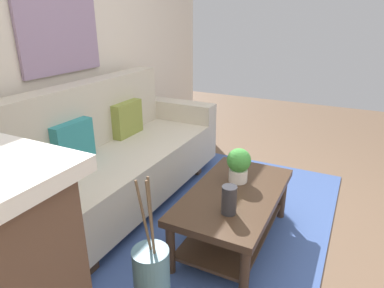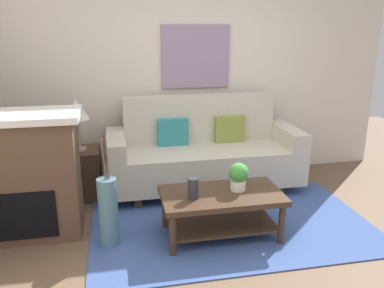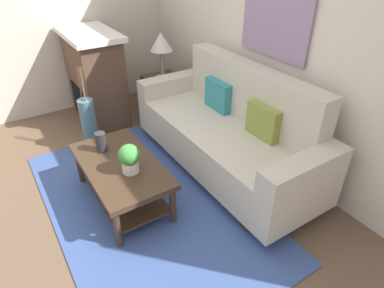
{
  "view_description": "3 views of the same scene",
  "coord_description": "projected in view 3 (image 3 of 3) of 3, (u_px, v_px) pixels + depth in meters",
  "views": [
    {
      "loc": [
        -2.18,
        -0.33,
        1.62
      ],
      "look_at": [
        0.11,
        0.82,
        0.62
      ],
      "focal_mm": 31.5,
      "sensor_mm": 36.0,
      "label": 1
    },
    {
      "loc": [
        -1.07,
        -2.84,
        1.91
      ],
      "look_at": [
        -0.28,
        1.06,
        0.69
      ],
      "focal_mm": 37.08,
      "sensor_mm": 36.0,
      "label": 2
    },
    {
      "loc": [
        2.18,
        -0.4,
        2.13
      ],
      "look_at": [
        0.1,
        0.93,
        0.56
      ],
      "focal_mm": 30.86,
      "sensor_mm": 36.0,
      "label": 3
    }
  ],
  "objects": [
    {
      "name": "floor_vase_branch_b",
      "position": [
        83.0,
        84.0,
        3.45
      ],
      "size": [
        0.05,
        0.04,
        0.36
      ],
      "primitive_type": "cylinder",
      "rotation": [
        -0.08,
        -0.11,
        0.0
      ],
      "color": "brown",
      "rests_on": "floor_vase"
    },
    {
      "name": "throw_pillow_teal",
      "position": [
        219.0,
        95.0,
        3.52
      ],
      "size": [
        0.36,
        0.13,
        0.32
      ],
      "primitive_type": "cube",
      "rotation": [
        0.0,
        0.0,
        -0.01
      ],
      "color": "teal",
      "rests_on": "couch"
    },
    {
      "name": "ground_plane",
      "position": [
        95.0,
        224.0,
        2.87
      ],
      "size": [
        8.85,
        8.85,
        0.0
      ],
      "primitive_type": "plane",
      "color": "brown"
    },
    {
      "name": "table_lamp",
      "position": [
        161.0,
        44.0,
        4.06
      ],
      "size": [
        0.28,
        0.28,
        0.57
      ],
      "color": "gray",
      "rests_on": "side_table"
    },
    {
      "name": "floor_vase",
      "position": [
        90.0,
        126.0,
        3.7
      ],
      "size": [
        0.17,
        0.17,
        0.63
      ],
      "primitive_type": "cylinder",
      "color": "slate",
      "rests_on": "ground_plane"
    },
    {
      "name": "floor_vase_branch_c",
      "position": [
        80.0,
        84.0,
        3.44
      ],
      "size": [
        0.02,
        0.03,
        0.36
      ],
      "primitive_type": "cylinder",
      "rotation": [
        -0.05,
        -0.03,
        0.0
      ],
      "color": "brown",
      "rests_on": "floor_vase"
    },
    {
      "name": "couch",
      "position": [
        228.0,
        132.0,
        3.36
      ],
      "size": [
        2.22,
        0.84,
        1.08
      ],
      "color": "beige",
      "rests_on": "ground_plane"
    },
    {
      "name": "framed_painting",
      "position": [
        276.0,
        15.0,
        2.99
      ],
      "size": [
        0.83,
        0.03,
        0.75
      ],
      "primitive_type": "cube",
      "color": "gray"
    },
    {
      "name": "wall_back",
      "position": [
        284.0,
        34.0,
        3.06
      ],
      "size": [
        4.85,
        0.1,
        2.7
      ],
      "primitive_type": "cube",
      "color": "beige",
      "rests_on": "ground_plane"
    },
    {
      "name": "potted_plant_tabletop",
      "position": [
        129.0,
        158.0,
        2.73
      ],
      "size": [
        0.18,
        0.18,
        0.26
      ],
      "color": "white",
      "rests_on": "coffee_table"
    },
    {
      "name": "throw_pillow_olive",
      "position": [
        264.0,
        121.0,
        3.03
      ],
      "size": [
        0.36,
        0.12,
        0.32
      ],
      "primitive_type": "cube",
      "rotation": [
        0.0,
        0.0,
        0.01
      ],
      "color": "olive",
      "rests_on": "couch"
    },
    {
      "name": "wall_left",
      "position": [
        50.0,
        8.0,
        4.12
      ],
      "size": [
        0.1,
        4.96,
        2.7
      ],
      "primitive_type": "cube",
      "color": "beige",
      "rests_on": "ground_plane"
    },
    {
      "name": "side_table",
      "position": [
        164.0,
        97.0,
        4.44
      ],
      "size": [
        0.44,
        0.44,
        0.56
      ],
      "primitive_type": "cube",
      "color": "#422D1E",
      "rests_on": "ground_plane"
    },
    {
      "name": "coffee_table",
      "position": [
        121.0,
        173.0,
        2.97
      ],
      "size": [
        1.1,
        0.6,
        0.43
      ],
      "color": "#422D1E",
      "rests_on": "ground_plane"
    },
    {
      "name": "fireplace",
      "position": [
        96.0,
        77.0,
        4.22
      ],
      "size": [
        1.02,
        0.58,
        1.16
      ],
      "color": "brown",
      "rests_on": "ground_plane"
    },
    {
      "name": "tabletop_vase",
      "position": [
        101.0,
        142.0,
        3.02
      ],
      "size": [
        0.1,
        0.1,
        0.19
      ],
      "primitive_type": "cylinder",
      "color": "#2D2D33",
      "rests_on": "coffee_table"
    },
    {
      "name": "floor_vase_branch_a",
      "position": [
        82.0,
        85.0,
        3.42
      ],
      "size": [
        0.02,
        0.02,
        0.36
      ],
      "primitive_type": "cylinder",
      "rotation": [
        -0.02,
        -0.02,
        0.0
      ],
      "color": "brown",
      "rests_on": "floor_vase"
    },
    {
      "name": "area_rug",
      "position": [
        147.0,
        202.0,
        3.1
      ],
      "size": [
        2.71,
        1.63,
        0.01
      ],
      "primitive_type": "cube",
      "color": "#3D5693",
      "rests_on": "ground_plane"
    }
  ]
}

